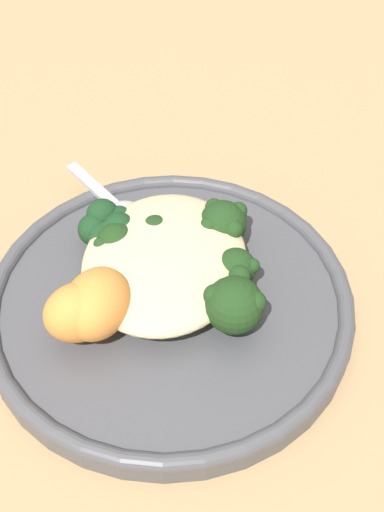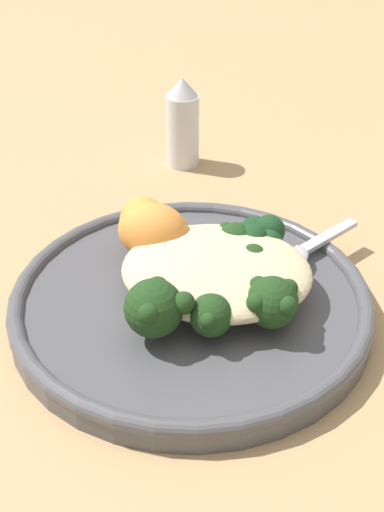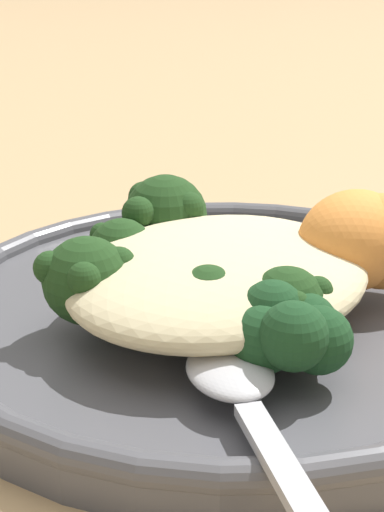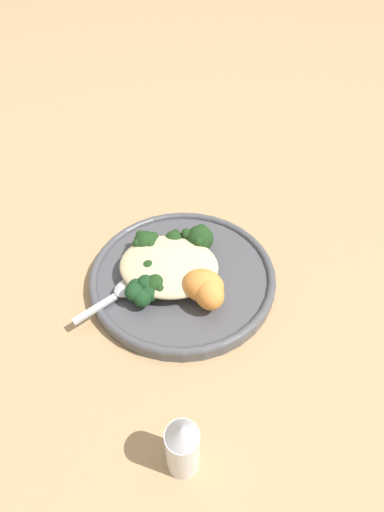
% 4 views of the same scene
% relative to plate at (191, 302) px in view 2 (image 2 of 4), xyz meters
% --- Properties ---
extents(ground_plane, '(4.00, 4.00, 0.00)m').
position_rel_plate_xyz_m(ground_plane, '(0.02, 0.02, -0.01)').
color(ground_plane, tan).
extents(plate, '(0.26, 0.26, 0.02)m').
position_rel_plate_xyz_m(plate, '(0.00, 0.00, 0.00)').
color(plate, '#4C4C51').
rests_on(plate, ground_plane).
extents(quinoa_mound, '(0.13, 0.11, 0.03)m').
position_rel_plate_xyz_m(quinoa_mound, '(-0.02, -0.01, 0.03)').
color(quinoa_mound, beige).
rests_on(quinoa_mound, plate).
extents(broccoli_stalk_0, '(0.04, 0.10, 0.04)m').
position_rel_plate_xyz_m(broccoli_stalk_0, '(0.01, 0.04, 0.03)').
color(broccoli_stalk_0, '#9EBC66').
rests_on(broccoli_stalk_0, plate).
extents(broccoli_stalk_1, '(0.06, 0.08, 0.03)m').
position_rel_plate_xyz_m(broccoli_stalk_1, '(-0.01, 0.03, 0.02)').
color(broccoli_stalk_1, '#9EBC66').
rests_on(broccoli_stalk_1, plate).
extents(broccoli_stalk_2, '(0.12, 0.07, 0.04)m').
position_rel_plate_xyz_m(broccoli_stalk_2, '(-0.04, 0.02, 0.03)').
color(broccoli_stalk_2, '#9EBC66').
rests_on(broccoli_stalk_2, plate).
extents(broccoli_stalk_3, '(0.09, 0.03, 0.03)m').
position_rel_plate_xyz_m(broccoli_stalk_3, '(-0.03, -0.02, 0.02)').
color(broccoli_stalk_3, '#9EBC66').
rests_on(broccoli_stalk_3, plate).
extents(broccoli_stalk_4, '(0.08, 0.07, 0.03)m').
position_rel_plate_xyz_m(broccoli_stalk_4, '(-0.02, -0.04, 0.02)').
color(broccoli_stalk_4, '#9EBC66').
rests_on(broccoli_stalk_4, plate).
extents(sweet_potato_chunk_0, '(0.06, 0.05, 0.04)m').
position_rel_plate_xyz_m(sweet_potato_chunk_0, '(0.03, -0.04, 0.03)').
color(sweet_potato_chunk_0, orange).
rests_on(sweet_potato_chunk_0, plate).
extents(sweet_potato_chunk_1, '(0.06, 0.06, 0.04)m').
position_rel_plate_xyz_m(sweet_potato_chunk_1, '(0.04, -0.05, 0.03)').
color(sweet_potato_chunk_1, orange).
rests_on(sweet_potato_chunk_1, plate).
extents(kale_tuft, '(0.04, 0.04, 0.03)m').
position_rel_plate_xyz_m(kale_tuft, '(-0.04, -0.06, 0.02)').
color(kale_tuft, '#193D1E').
rests_on(kale_tuft, plate).
extents(spoon, '(0.08, 0.09, 0.01)m').
position_rel_plate_xyz_m(spoon, '(-0.07, -0.05, 0.01)').
color(spoon, '#B7B7BC').
rests_on(spoon, plate).
extents(salt_shaker, '(0.03, 0.03, 0.09)m').
position_rel_plate_xyz_m(salt_shaker, '(0.05, -0.24, 0.03)').
color(salt_shaker, silver).
rests_on(salt_shaker, ground_plane).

